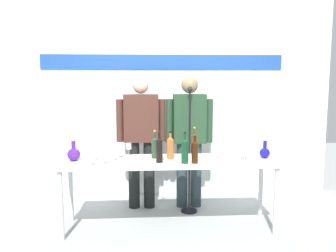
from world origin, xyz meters
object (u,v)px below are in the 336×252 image
wine_glass_left_2 (129,146)px  wine_glass_right_0 (248,150)px  wine_glass_right_2 (245,149)px  microphone_stand (189,171)px  wine_glass_left_4 (94,151)px  wine_glass_left_5 (113,153)px  presenter_right (189,133)px  wine_glass_left_3 (102,156)px  wine_bottle_2 (155,147)px  wine_bottle_3 (195,151)px  wine_glass_left_1 (119,149)px  presenter_left (141,134)px  wine_bottle_5 (194,143)px  wine_glass_right_3 (244,146)px  wine_bottle_4 (159,149)px  wine_glass_right_1 (220,149)px  wine_glass_left_0 (91,155)px  wine_bottle_0 (170,147)px  wine_bottle_1 (185,150)px  decanter_blue_right (265,152)px  display_table (169,165)px  decanter_blue_left (74,154)px

wine_glass_left_2 → wine_glass_right_0: (1.31, -0.29, 0.00)m
wine_glass_right_2 → microphone_stand: microphone_stand is taller
wine_glass_left_4 → wine_glass_left_5: 0.20m
presenter_right → wine_glass_left_3: bearing=-139.7°
presenter_right → wine_bottle_2: bearing=-128.4°
wine_bottle_3 → wine_glass_left_1: size_ratio=2.07×
presenter_left → wine_bottle_5: bearing=-35.5°
wine_glass_left_2 → wine_glass_left_4: wine_glass_left_4 is taller
wine_bottle_2 → wine_glass_right_3: bearing=3.7°
wine_bottle_4 → wine_glass_left_5: 0.50m
wine_glass_left_2 → wine_glass_right_1: bearing=-13.2°
wine_glass_left_0 → wine_glass_right_0: bearing=7.3°
wine_bottle_0 → wine_bottle_2: (-0.17, 0.04, -0.00)m
wine_bottle_2 → presenter_left: bearing=105.0°
wine_glass_right_1 → wine_glass_right_3: size_ratio=1.01×
wine_glass_left_5 → wine_glass_right_2: (1.41, -0.06, 0.03)m
wine_glass_right_2 → wine_bottle_1: bearing=-173.8°
wine_glass_right_2 → wine_bottle_0: bearing=168.8°
wine_glass_left_4 → wine_glass_left_0: bearing=-90.6°
wine_glass_left_1 → wine_glass_right_1: 1.11m
decanter_blue_right → wine_bottle_2: bearing=176.3°
presenter_right → wine_glass_left_4: presenter_right is taller
wine_bottle_0 → wine_glass_left_3: size_ratio=2.24×
presenter_left → display_table: bearing=-65.5°
wine_bottle_2 → wine_glass_left_0: (-0.65, -0.34, -0.01)m
display_table → wine_glass_left_4: bearing=-178.7°
wine_bottle_5 → wine_glass_left_5: (-0.91, -0.28, -0.04)m
presenter_left → presenter_right: bearing=0.0°
wine_glass_left_5 → wine_glass_right_0: (1.46, 0.01, 0.02)m
wine_glass_left_1 → wine_glass_right_1: bearing=-3.5°
presenter_left → wine_glass_right_3: (1.17, -0.51, -0.07)m
decanter_blue_left → wine_glass_right_3: bearing=4.4°
wine_glass_left_0 → wine_glass_right_1: 1.39m
wine_glass_right_0 → microphone_stand: microphone_stand is taller
presenter_right → wine_glass_right_1: bearing=-68.4°
wine_bottle_2 → wine_bottle_5: wine_bottle_5 is taller
presenter_right → wine_bottle_3: 0.85m
wine_bottle_2 → wine_glass_left_3: (-0.55, -0.28, -0.03)m
wine_bottle_2 → decanter_blue_left: bearing=-174.9°
presenter_left → wine_glass_left_5: bearing=-112.7°
wine_glass_left_2 → wine_glass_left_3: bearing=-120.3°
wine_glass_left_3 → wine_bottle_3: bearing=0.5°
wine_glass_left_1 → wine_glass_left_3: 0.31m
decanter_blue_right → wine_glass_right_3: bearing=144.0°
wine_glass_right_3 → presenter_left: bearing=156.6°
wine_bottle_5 → wine_glass_left_4: (-1.10, -0.25, -0.03)m
wine_glass_left_2 → wine_glass_left_3: 0.51m
wine_glass_left_3 → wine_glass_right_3: 1.60m
wine_glass_left_4 → wine_glass_left_3: bearing=-59.6°
decanter_blue_right → wine_glass_right_1: decanter_blue_right is taller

